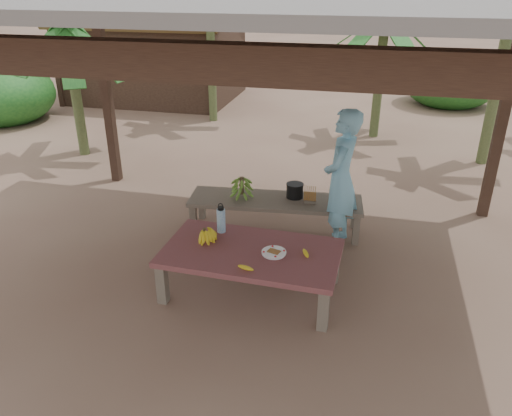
% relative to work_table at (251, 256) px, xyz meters
% --- Properties ---
extents(ground, '(80.00, 80.00, 0.00)m').
position_rel_work_table_xyz_m(ground, '(-0.10, 0.26, -0.43)').
color(ground, brown).
rests_on(ground, ground).
extents(pavilion, '(6.60, 5.60, 2.95)m').
position_rel_work_table_xyz_m(pavilion, '(-0.11, 0.24, 2.34)').
color(pavilion, black).
rests_on(pavilion, ground).
extents(work_table, '(1.83, 1.06, 0.50)m').
position_rel_work_table_xyz_m(work_table, '(0.00, 0.00, 0.00)').
color(work_table, brown).
rests_on(work_table, ground).
extents(bench, '(2.25, 0.82, 0.45)m').
position_rel_work_table_xyz_m(bench, '(-0.03, 1.41, -0.04)').
color(bench, brown).
rests_on(bench, ground).
extents(ripe_banana_bunch, '(0.31, 0.29, 0.15)m').
position_rel_work_table_xyz_m(ripe_banana_bunch, '(-0.53, 0.10, 0.14)').
color(ripe_banana_bunch, yellow).
rests_on(ripe_banana_bunch, work_table).
extents(plate, '(0.25, 0.25, 0.04)m').
position_rel_work_table_xyz_m(plate, '(0.24, -0.02, 0.08)').
color(plate, white).
rests_on(plate, work_table).
extents(loose_banana_front, '(0.17, 0.06, 0.04)m').
position_rel_work_table_xyz_m(loose_banana_front, '(0.04, -0.37, 0.09)').
color(loose_banana_front, yellow).
rests_on(loose_banana_front, work_table).
extents(loose_banana_side, '(0.10, 0.15, 0.04)m').
position_rel_work_table_xyz_m(loose_banana_side, '(0.56, 0.04, 0.09)').
color(loose_banana_side, yellow).
rests_on(loose_banana_side, work_table).
extents(water_flask, '(0.09, 0.09, 0.34)m').
position_rel_work_table_xyz_m(water_flask, '(-0.42, 0.32, 0.21)').
color(water_flask, teal).
rests_on(water_flask, work_table).
extents(green_banana_stalk, '(0.28, 0.28, 0.29)m').
position_rel_work_table_xyz_m(green_banana_stalk, '(-0.46, 1.37, 0.16)').
color(green_banana_stalk, '#598C2D').
rests_on(green_banana_stalk, bench).
extents(cooking_pot, '(0.21, 0.21, 0.18)m').
position_rel_work_table_xyz_m(cooking_pot, '(0.20, 1.53, 0.11)').
color(cooking_pot, black).
rests_on(cooking_pot, bench).
extents(skewer_rack, '(0.19, 0.10, 0.24)m').
position_rel_work_table_xyz_m(skewer_rack, '(0.41, 1.41, 0.14)').
color(skewer_rack, '#A57F47').
rests_on(skewer_rack, bench).
extents(woman, '(0.53, 0.69, 1.71)m').
position_rel_work_table_xyz_m(woman, '(0.78, 1.27, 0.42)').
color(woman, '#76BDDF').
rests_on(woman, ground).
extents(hut, '(4.40, 3.43, 2.85)m').
position_rel_work_table_xyz_m(hut, '(-4.60, 8.26, 0.67)').
color(hut, black).
rests_on(hut, ground).
extents(banana_plant_n, '(1.80, 1.80, 2.61)m').
position_rel_work_table_xyz_m(banana_plant_n, '(1.12, 5.99, 1.70)').
color(banana_plant_n, '#596638').
rests_on(banana_plant_n, ground).
extents(banana_plant_w, '(1.80, 1.80, 2.52)m').
position_rel_work_table_xyz_m(banana_plant_w, '(-4.10, 3.58, 1.61)').
color(banana_plant_w, '#596638').
rests_on(banana_plant_w, ground).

